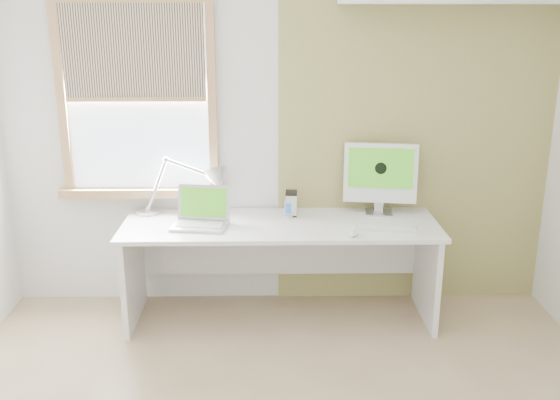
{
  "coord_description": "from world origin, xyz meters",
  "views": [
    {
      "loc": [
        -0.07,
        -2.72,
        2.15
      ],
      "look_at": [
        0.0,
        1.05,
        1.0
      ],
      "focal_mm": 40.01,
      "sensor_mm": 36.0,
      "label": 1
    }
  ],
  "objects_px": {
    "desk": "(280,246)",
    "imac": "(380,175)",
    "laptop": "(202,216)",
    "external_drive": "(291,203)",
    "desk_lamp": "(204,184)"
  },
  "relations": [
    {
      "from": "desk",
      "to": "imac",
      "type": "bearing_deg",
      "value": 12.64
    },
    {
      "from": "laptop",
      "to": "external_drive",
      "type": "relative_size",
      "value": 2.38
    },
    {
      "from": "external_drive",
      "to": "imac",
      "type": "xyz_separation_m",
      "value": [
        0.64,
        0.03,
        0.2
      ]
    },
    {
      "from": "external_drive",
      "to": "desk",
      "type": "bearing_deg",
      "value": -122.13
    },
    {
      "from": "desk",
      "to": "external_drive",
      "type": "distance_m",
      "value": 0.32
    },
    {
      "from": "external_drive",
      "to": "imac",
      "type": "height_order",
      "value": "imac"
    },
    {
      "from": "desk",
      "to": "external_drive",
      "type": "xyz_separation_m",
      "value": [
        0.08,
        0.13,
        0.28
      ]
    },
    {
      "from": "imac",
      "to": "external_drive",
      "type": "bearing_deg",
      "value": -177.11
    },
    {
      "from": "desk_lamp",
      "to": "imac",
      "type": "height_order",
      "value": "imac"
    },
    {
      "from": "desk",
      "to": "laptop",
      "type": "bearing_deg",
      "value": -171.91
    },
    {
      "from": "desk",
      "to": "imac",
      "type": "relative_size",
      "value": 4.14
    },
    {
      "from": "laptop",
      "to": "imac",
      "type": "xyz_separation_m",
      "value": [
        1.27,
        0.24,
        0.22
      ]
    },
    {
      "from": "desk",
      "to": "external_drive",
      "type": "height_order",
      "value": "external_drive"
    },
    {
      "from": "desk_lamp",
      "to": "laptop",
      "type": "bearing_deg",
      "value": -89.61
    },
    {
      "from": "desk",
      "to": "imac",
      "type": "distance_m",
      "value": 0.88
    }
  ]
}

